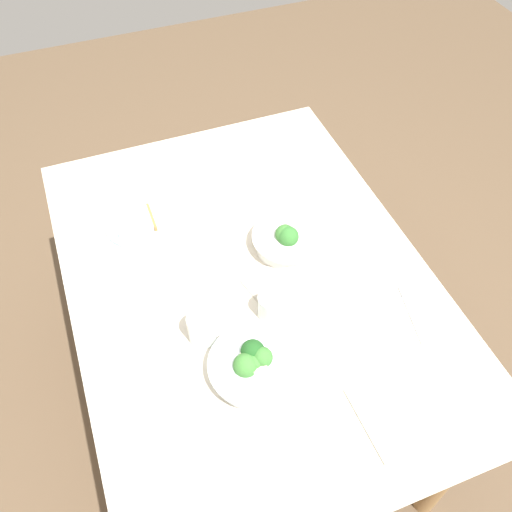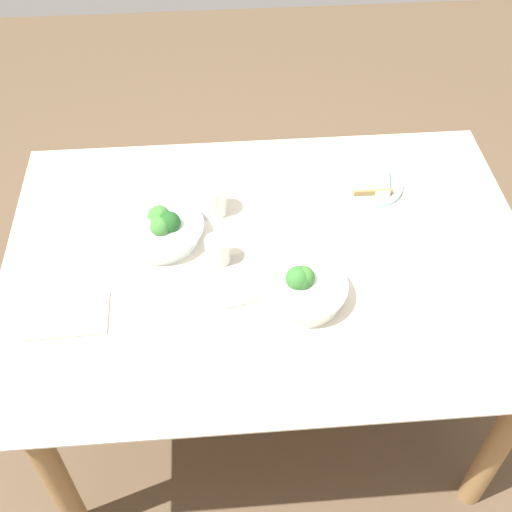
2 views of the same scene
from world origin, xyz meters
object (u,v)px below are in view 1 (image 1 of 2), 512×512
Objects in this scene: table_knife_left at (411,314)px; broccoli_bowl_near at (288,240)px; bread_side_plate at (137,223)px; water_glass_center at (202,328)px; fork_by_near_bowl at (143,168)px; napkin_folded_lower at (387,416)px; broccoli_bowl_far at (254,365)px; fork_by_far_bowl at (244,162)px; water_glass_side at (270,306)px; napkin_folded_upper at (281,286)px.

broccoli_bowl_near is at bearing -135.70° from table_knife_left.
bread_side_plate is 2.17× the size of water_glass_center.
table_knife_left is at bearing -150.23° from fork_by_near_bowl.
water_glass_center is at bearing 43.22° from napkin_folded_lower.
fork_by_near_bowl is (0.27, -0.08, -0.01)m from bread_side_plate.
broccoli_bowl_far is at bearing -77.14° from table_knife_left.
napkin_folded_lower is (-1.04, -0.00, 0.00)m from fork_by_far_bowl.
bread_side_plate is 0.28m from fork_by_near_bowl.
broccoli_bowl_near is 0.50m from bread_side_plate.
water_glass_center is (-0.48, -0.07, 0.04)m from bread_side_plate.
water_glass_center is at bearing 176.60° from fork_by_near_bowl.
bread_side_plate is 0.49m from water_glass_center.
broccoli_bowl_near is 0.43m from table_knife_left.
water_glass_center is 0.94× the size of fork_by_far_bowl.
broccoli_bowl_near reaches higher than broccoli_bowl_far.
water_glass_center is (0.15, 0.09, 0.01)m from broccoli_bowl_far.
fork_by_far_bowl is 1.04m from napkin_folded_lower.
water_glass_center is at bearing 91.69° from water_glass_side.
broccoli_bowl_far is 0.29m from napkin_folded_upper.
fork_by_near_bowl is 0.57× the size of napkin_folded_upper.
broccoli_bowl_near is 1.14× the size of table_knife_left.
water_glass_side is 0.41m from table_knife_left.
broccoli_bowl_far reaches higher than bread_side_plate.
napkin_folded_upper is (-0.40, -0.34, -0.01)m from bread_side_plate.
fork_by_near_bowl is at bearing -0.58° from water_glass_center.
water_glass_side is at bearing -34.26° from broccoli_bowl_far.
table_knife_left is at bearing -103.49° from water_glass_center.
broccoli_bowl_near is at bearing 1.47° from napkin_folded_lower.
napkin_folded_lower is (-0.25, 0.22, 0.00)m from table_knife_left.
napkin_folded_upper and napkin_folded_lower have the same top height.
broccoli_bowl_near is at bearing -150.36° from fork_by_near_bowl.
broccoli_bowl_near is 2.25× the size of fork_by_near_bowl.
broccoli_bowl_far is at bearing 143.60° from napkin_folded_upper.
fork_by_near_bowl is at bearing -135.88° from table_knife_left.
water_glass_side is at bearing 22.40° from napkin_folded_lower.
napkin_folded_upper is (-0.57, 0.09, 0.00)m from fork_by_far_bowl.
water_glass_center reaches higher than fork_by_far_bowl.
broccoli_bowl_far is 1.25× the size of table_knife_left.
water_glass_side is at bearing -99.46° from table_knife_left.
fork_by_far_bowl is (0.43, -0.01, -0.03)m from broccoli_bowl_near.
bread_side_plate is 0.55m from water_glass_side.
broccoli_bowl_far is 0.36m from napkin_folded_lower.
broccoli_bowl_far is 2.46× the size of fork_by_far_bowl.
broccoli_bowl_far reaches higher than water_glass_side.
napkin_folded_upper is at bearing 149.79° from broccoli_bowl_near.
broccoli_bowl_near is (0.37, -0.25, 0.00)m from broccoli_bowl_far.
water_glass_side is (0.01, -0.20, -0.01)m from water_glass_center.
bread_side_plate is at bearing 40.58° from napkin_folded_upper.
napkin_folded_lower is at bearing -157.60° from water_glass_side.
broccoli_bowl_far is at bearing 145.78° from broccoli_bowl_near.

